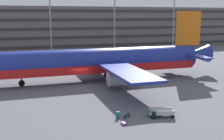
# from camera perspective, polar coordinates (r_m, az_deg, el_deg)

# --- Properties ---
(ground_plane) EXTENTS (600.00, 600.00, 0.00)m
(ground_plane) POSITION_cam_1_polar(r_m,az_deg,el_deg) (43.73, -6.51, -2.78)
(ground_plane) COLOR #5B5B60
(terminal_structure) EXTENTS (135.59, 16.67, 12.97)m
(terminal_structure) POSITION_cam_1_polar(r_m,az_deg,el_deg) (93.53, -12.90, 8.24)
(terminal_structure) COLOR #605B56
(terminal_structure) RESTS_ON ground_plane
(airliner) EXTENTS (38.62, 31.03, 11.00)m
(airliner) POSITION_cam_1_polar(r_m,az_deg,el_deg) (45.37, -1.59, 1.72)
(airliner) COLOR navy
(airliner) RESTS_ON ground_plane
(light_mast_center_left) EXTENTS (1.80, 0.50, 22.09)m
(light_mast_center_left) POSITION_cam_1_polar(r_m,az_deg,el_deg) (77.68, -12.34, 12.42)
(light_mast_center_left) COLOR gray
(light_mast_center_left) RESTS_ON ground_plane
(light_mast_center_right) EXTENTS (1.80, 0.50, 19.42)m
(light_mast_center_right) POSITION_cam_1_polar(r_m,az_deg,el_deg) (81.38, 0.53, 11.60)
(light_mast_center_right) COLOR gray
(light_mast_center_right) RESTS_ON ground_plane
(light_mast_right) EXTENTS (1.80, 0.50, 20.49)m
(light_mast_right) POSITION_cam_1_polar(r_m,az_deg,el_deg) (89.08, 12.30, 11.65)
(light_mast_right) COLOR gray
(light_mast_right) RESTS_ON ground_plane
(suitcase_purple) EXTENTS (0.50, 0.70, 0.22)m
(suitcase_purple) POSITION_cam_1_polar(r_m,az_deg,el_deg) (27.69, 2.45, -10.62)
(suitcase_purple) COLOR #72388C
(suitcase_purple) RESTS_ON ground_plane
(suitcase_teal) EXTENTS (0.40, 0.28, 0.87)m
(suitcase_teal) POSITION_cam_1_polar(r_m,az_deg,el_deg) (29.23, 8.36, -8.94)
(suitcase_teal) COLOR black
(suitcase_teal) RESTS_ON ground_plane
(suitcase_laid_flat) EXTENTS (0.43, 0.38, 0.83)m
(suitcase_laid_flat) POSITION_cam_1_polar(r_m,az_deg,el_deg) (29.17, 1.18, -8.92)
(suitcase_laid_flat) COLOR #147266
(suitcase_laid_flat) RESTS_ON ground_plane
(suitcase_scuffed) EXTENTS (0.48, 0.47, 0.86)m
(suitcase_scuffed) POSITION_cam_1_polar(r_m,az_deg,el_deg) (29.87, 7.61, -8.57)
(suitcase_scuffed) COLOR #147266
(suitcase_scuffed) RESTS_ON ground_plane
(backpack_upright) EXTENTS (0.39, 0.36, 0.51)m
(backpack_upright) POSITION_cam_1_polar(r_m,az_deg,el_deg) (29.10, 2.66, -9.30)
(backpack_upright) COLOR navy
(backpack_upright) RESTS_ON ground_plane
(backpack_navy) EXTENTS (0.41, 0.41, 0.54)m
(backpack_navy) POSITION_cam_1_polar(r_m,az_deg,el_deg) (29.67, 3.34, -8.88)
(backpack_navy) COLOR #264C26
(backpack_navy) RESTS_ON ground_plane
(baggage_cart) EXTENTS (3.35, 2.03, 0.82)m
(baggage_cart) POSITION_cam_1_polar(r_m,az_deg,el_deg) (30.03, 9.91, -8.39)
(baggage_cart) COLOR #B7B7BC
(baggage_cart) RESTS_ON ground_plane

